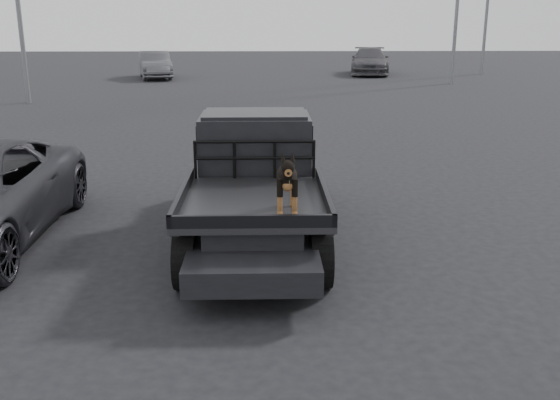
{
  "coord_description": "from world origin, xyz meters",
  "views": [
    {
      "loc": [
        0.01,
        -6.96,
        3.2
      ],
      "look_at": [
        0.18,
        -0.4,
        1.3
      ],
      "focal_mm": 40.0,
      "sensor_mm": 36.0,
      "label": 1
    }
  ],
  "objects_px": {
    "flatbed_ute": "(255,211)",
    "dog": "(287,182)",
    "distant_car_b": "(370,61)",
    "distant_car_a": "(155,65)"
  },
  "relations": [
    {
      "from": "distant_car_b",
      "to": "flatbed_ute",
      "type": "bearing_deg",
      "value": -94.07
    },
    {
      "from": "distant_car_a",
      "to": "dog",
      "type": "bearing_deg",
      "value": -91.15
    },
    {
      "from": "flatbed_ute",
      "to": "distant_car_a",
      "type": "distance_m",
      "value": 27.66
    },
    {
      "from": "dog",
      "to": "distant_car_a",
      "type": "relative_size",
      "value": 0.16
    },
    {
      "from": "dog",
      "to": "distant_car_a",
      "type": "distance_m",
      "value": 29.17
    },
    {
      "from": "flatbed_ute",
      "to": "distant_car_b",
      "type": "xyz_separation_m",
      "value": [
        6.55,
        29.33,
        0.32
      ]
    },
    {
      "from": "flatbed_ute",
      "to": "dog",
      "type": "height_order",
      "value": "dog"
    },
    {
      "from": "dog",
      "to": "distant_car_a",
      "type": "xyz_separation_m",
      "value": [
        -6.36,
        28.47,
        -0.55
      ]
    },
    {
      "from": "distant_car_a",
      "to": "distant_car_b",
      "type": "xyz_separation_m",
      "value": [
        12.49,
        2.32,
        0.04
      ]
    },
    {
      "from": "flatbed_ute",
      "to": "distant_car_b",
      "type": "bearing_deg",
      "value": 77.41
    }
  ]
}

